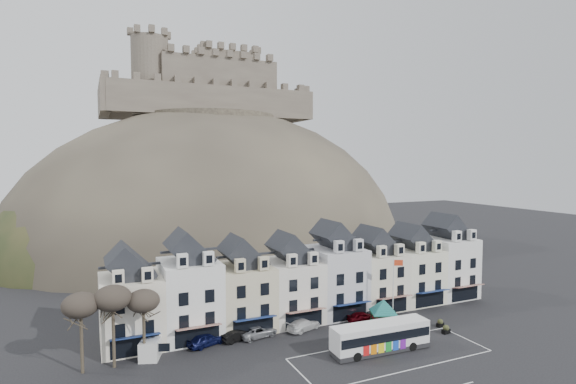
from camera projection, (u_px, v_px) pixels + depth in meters
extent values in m
plane|color=black|center=(383.00, 363.00, 47.49)|extent=(300.00, 300.00, 0.00)
cube|color=silver|center=(391.00, 355.00, 49.44)|extent=(22.00, 7.50, 0.01)
cube|color=white|center=(131.00, 310.00, 52.08)|extent=(6.80, 8.00, 8.00)
cube|color=#21232A|center=(130.00, 266.00, 51.72)|extent=(6.80, 5.76, 2.80)
cube|color=white|center=(118.00, 278.00, 47.86)|extent=(1.20, 0.80, 1.60)
cube|color=white|center=(147.00, 275.00, 49.08)|extent=(1.20, 0.80, 1.60)
cube|color=black|center=(135.00, 346.00, 48.60)|extent=(5.10, 0.06, 2.20)
cube|color=navy|center=(135.00, 337.00, 47.90)|extent=(5.10, 1.29, 0.43)
cube|color=white|center=(190.00, 298.00, 54.81)|extent=(6.80, 8.00, 9.20)
cube|color=#21232A|center=(189.00, 251.00, 54.41)|extent=(6.80, 5.76, 2.80)
cube|color=white|center=(182.00, 261.00, 50.55)|extent=(1.20, 0.80, 1.60)
cube|color=white|center=(208.00, 258.00, 51.77)|extent=(1.20, 0.80, 1.60)
cube|color=black|center=(197.00, 336.00, 51.37)|extent=(5.10, 0.06, 2.20)
cube|color=maroon|center=(199.00, 327.00, 50.67)|extent=(5.10, 1.29, 0.43)
cube|color=beige|center=(243.00, 296.00, 57.63)|extent=(6.80, 8.00, 8.00)
cube|color=#21232A|center=(242.00, 256.00, 57.27)|extent=(6.80, 5.76, 2.80)
cube|color=beige|center=(240.00, 266.00, 53.40)|extent=(1.20, 0.80, 1.60)
cube|color=beige|center=(264.00, 263.00, 54.62)|extent=(1.20, 0.80, 1.60)
cube|color=black|center=(253.00, 327.00, 54.14)|extent=(5.10, 0.06, 2.20)
cube|color=navy|center=(255.00, 318.00, 53.44)|extent=(5.10, 1.29, 0.43)
cube|color=white|center=(291.00, 290.00, 60.40)|extent=(6.80, 8.00, 8.00)
cube|color=#21232A|center=(291.00, 252.00, 60.04)|extent=(6.80, 5.76, 2.80)
cube|color=white|center=(292.00, 260.00, 56.17)|extent=(1.20, 0.80, 1.60)
cube|color=white|center=(313.00, 258.00, 57.39)|extent=(1.20, 0.80, 1.60)
cube|color=black|center=(304.00, 319.00, 56.91)|extent=(5.10, 0.06, 2.20)
cube|color=maroon|center=(306.00, 311.00, 56.21)|extent=(5.10, 1.29, 0.43)
cube|color=silver|center=(335.00, 280.00, 63.13)|extent=(6.80, 8.00, 9.20)
cube|color=#21232A|center=(335.00, 239.00, 62.73)|extent=(6.80, 5.76, 2.80)
cube|color=silver|center=(339.00, 247.00, 58.86)|extent=(1.20, 0.80, 1.60)
cube|color=silver|center=(358.00, 245.00, 60.08)|extent=(1.20, 0.80, 1.60)
cube|color=black|center=(350.00, 312.00, 59.69)|extent=(5.10, 0.06, 2.20)
cube|color=navy|center=(353.00, 304.00, 58.99)|extent=(5.10, 1.29, 0.43)
cube|color=#ECE8CD|center=(375.00, 279.00, 65.94)|extent=(6.80, 8.00, 8.00)
cube|color=#21232A|center=(375.00, 244.00, 65.58)|extent=(6.80, 5.76, 2.80)
cube|color=#ECE8CD|center=(382.00, 252.00, 61.72)|extent=(1.20, 0.80, 1.60)
cube|color=#ECE8CD|center=(399.00, 250.00, 62.94)|extent=(1.20, 0.80, 1.60)
cube|color=black|center=(392.00, 305.00, 62.46)|extent=(5.10, 0.06, 2.20)
cube|color=maroon|center=(395.00, 297.00, 61.76)|extent=(5.10, 1.29, 0.43)
cube|color=white|center=(412.00, 274.00, 68.71)|extent=(6.80, 8.00, 8.00)
cube|color=#21232A|center=(413.00, 241.00, 68.35)|extent=(6.80, 5.76, 2.80)
cube|color=white|center=(421.00, 248.00, 64.49)|extent=(1.20, 0.80, 1.60)
cube|color=white|center=(437.00, 246.00, 65.71)|extent=(1.20, 0.80, 1.60)
cube|color=black|center=(430.00, 299.00, 65.23)|extent=(5.10, 0.06, 2.20)
cube|color=navy|center=(433.00, 291.00, 64.53)|extent=(5.10, 1.29, 0.43)
cube|color=white|center=(446.00, 266.00, 71.44)|extent=(6.80, 8.00, 9.20)
cube|color=#21232A|center=(447.00, 230.00, 71.04)|extent=(6.80, 5.76, 2.80)
cube|color=white|center=(457.00, 236.00, 67.18)|extent=(1.20, 0.80, 1.60)
cube|color=white|center=(472.00, 235.00, 68.40)|extent=(1.20, 0.80, 1.60)
cube|color=black|center=(465.00, 293.00, 68.00)|extent=(5.10, 0.06, 2.20)
cube|color=maroon|center=(469.00, 286.00, 67.30)|extent=(5.10, 1.29, 0.43)
ellipsoid|color=#342E28|center=(213.00, 247.00, 111.23)|extent=(96.00, 76.00, 68.00)
ellipsoid|color=#28371B|center=(120.00, 260.00, 96.80)|extent=(52.00, 44.00, 42.00)
ellipsoid|color=#342E28|center=(294.00, 238.00, 124.65)|extent=(56.00, 48.00, 46.00)
ellipsoid|color=#28371B|center=(212.00, 260.00, 96.85)|extent=(40.00, 28.00, 28.00)
ellipsoid|color=#342E28|center=(268.00, 253.00, 104.38)|extent=(36.00, 28.00, 24.00)
cylinder|color=#342E28|center=(212.00, 121.00, 109.09)|extent=(30.00, 30.00, 3.00)
cube|color=brown|center=(216.00, 101.00, 105.14)|extent=(48.00, 2.20, 7.00)
cube|color=brown|center=(197.00, 109.00, 123.35)|extent=(48.00, 2.20, 7.00)
cube|color=brown|center=(104.00, 100.00, 104.46)|extent=(2.20, 22.00, 7.00)
cube|color=brown|center=(291.00, 110.00, 124.03)|extent=(2.20, 22.00, 7.00)
cube|color=brown|center=(213.00, 84.00, 114.68)|extent=(28.00, 18.00, 10.00)
cube|color=brown|center=(226.00, 81.00, 118.03)|extent=(14.00, 12.00, 13.00)
cylinder|color=brown|center=(150.00, 77.00, 104.52)|extent=(8.40, 8.40, 18.00)
cylinder|color=silver|center=(226.00, 46.00, 117.41)|extent=(0.16, 0.16, 5.00)
cylinder|color=#3D3427|center=(82.00, 345.00, 45.03)|extent=(0.32, 0.32, 5.74)
ellipsoid|color=#383028|center=(80.00, 305.00, 44.75)|extent=(3.61, 3.61, 2.54)
cylinder|color=#3D3427|center=(114.00, 339.00, 46.24)|extent=(0.32, 0.32, 6.02)
ellipsoid|color=#383028|center=(113.00, 298.00, 45.95)|extent=(3.78, 3.78, 2.67)
cylinder|color=#3D3427|center=(144.00, 337.00, 47.49)|extent=(0.32, 0.32, 5.46)
ellipsoid|color=#383028|center=(143.00, 301.00, 47.22)|extent=(3.43, 3.43, 2.42)
cube|color=#262628|center=(380.00, 348.00, 50.33)|extent=(11.67, 3.13, 0.53)
cube|color=white|center=(380.00, 335.00, 50.22)|extent=(11.66, 3.08, 2.65)
cube|color=black|center=(380.00, 333.00, 50.21)|extent=(11.44, 3.15, 1.00)
cube|color=white|center=(380.00, 324.00, 50.14)|extent=(11.43, 2.96, 0.26)
cube|color=orange|center=(422.00, 319.00, 52.28)|extent=(0.11, 1.26, 0.29)
cylinder|color=black|center=(412.00, 346.00, 50.51)|extent=(1.02, 0.38, 1.01)
cylinder|color=black|center=(400.00, 339.00, 52.71)|extent=(1.02, 0.38, 1.01)
cylinder|color=black|center=(357.00, 357.00, 47.84)|extent=(1.02, 0.38, 1.01)
cylinder|color=black|center=(346.00, 348.00, 50.04)|extent=(1.02, 0.38, 1.01)
cube|color=black|center=(371.00, 318.00, 57.76)|extent=(0.19, 0.19, 2.27)
cube|color=black|center=(391.00, 318.00, 57.83)|extent=(0.19, 0.19, 2.27)
cube|color=black|center=(376.00, 325.00, 55.21)|extent=(0.19, 0.19, 2.27)
cube|color=black|center=(396.00, 325.00, 55.28)|extent=(0.19, 0.19, 2.27)
cube|color=black|center=(383.00, 313.00, 56.44)|extent=(4.08, 4.08, 0.11)
cone|color=#155E59|center=(384.00, 306.00, 56.38)|extent=(5.77, 5.77, 1.70)
cube|color=black|center=(417.00, 326.00, 57.37)|extent=(1.47, 1.47, 0.45)
sphere|color=#B01C0A|center=(417.00, 320.00, 57.31)|extent=(1.40, 1.40, 1.40)
cylinder|color=silver|center=(393.00, 291.00, 58.58)|extent=(0.13, 0.13, 8.78)
cube|color=red|center=(398.00, 263.00, 58.31)|extent=(1.11, 0.54, 0.77)
cube|color=white|center=(152.00, 346.00, 49.37)|extent=(3.39, 4.91, 2.06)
cube|color=black|center=(152.00, 342.00, 49.35)|extent=(1.78, 0.71, 0.88)
cube|color=black|center=(446.00, 331.00, 55.57)|extent=(1.14, 0.67, 0.54)
sphere|color=#28371B|center=(446.00, 328.00, 55.54)|extent=(0.76, 0.76, 0.76)
cube|color=black|center=(440.00, 325.00, 57.81)|extent=(1.11, 0.73, 0.51)
sphere|color=#28371B|center=(440.00, 322.00, 57.78)|extent=(0.72, 0.72, 0.72)
imported|color=#0B103A|center=(206.00, 339.00, 51.84)|extent=(4.87, 3.20, 1.54)
imported|color=black|center=(238.00, 335.00, 53.41)|extent=(4.38, 2.48, 1.37)
imported|color=#93969A|center=(258.00, 331.00, 54.46)|extent=(5.11, 3.05, 1.35)
imported|color=white|center=(304.00, 325.00, 56.66)|extent=(5.26, 3.55, 1.41)
imported|color=#60050E|center=(363.00, 317.00, 59.42)|extent=(4.31, 2.31, 1.40)
imported|color=black|center=(380.00, 313.00, 60.95)|extent=(4.11, 2.80, 1.28)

